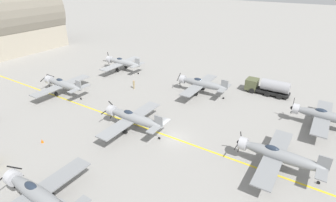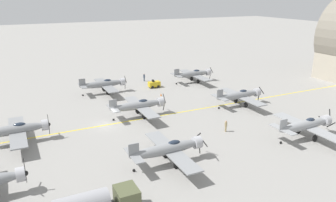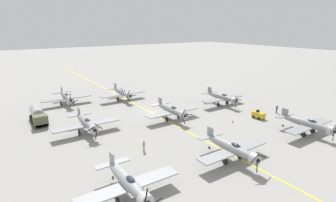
# 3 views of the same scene
# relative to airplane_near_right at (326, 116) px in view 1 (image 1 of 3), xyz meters

# --- Properties ---
(ground_plane) EXTENTS (400.00, 400.00, 0.00)m
(ground_plane) POSITION_rel_airplane_near_right_xyz_m (-14.20, 17.55, -2.01)
(ground_plane) COLOR gray
(taxiway_stripe) EXTENTS (0.30, 160.00, 0.01)m
(taxiway_stripe) POSITION_rel_airplane_near_right_xyz_m (-14.20, 17.55, -2.01)
(taxiway_stripe) COLOR yellow
(taxiway_stripe) RESTS_ON ground
(airplane_near_right) EXTENTS (12.00, 9.98, 3.79)m
(airplane_near_right) POSITION_rel_airplane_near_right_xyz_m (0.00, 0.00, 0.00)
(airplane_near_right) COLOR gray
(airplane_near_right) RESTS_ON ground
(airplane_far_center) EXTENTS (12.00, 9.98, 3.65)m
(airplane_far_center) POSITION_rel_airplane_near_right_xyz_m (-12.73, 42.39, -0.00)
(airplane_far_center) COLOR gray
(airplane_far_center) RESTS_ON ground
(airplane_far_right) EXTENTS (12.00, 9.98, 3.77)m
(airplane_far_right) POSITION_rel_airplane_near_right_xyz_m (3.27, 41.86, 0.00)
(airplane_far_right) COLOR #96989B
(airplane_far_right) RESTS_ON ground
(airplane_mid_left) EXTENTS (12.00, 9.98, 3.65)m
(airplane_mid_left) POSITION_rel_airplane_near_right_xyz_m (-31.56, 21.72, -0.00)
(airplane_mid_left) COLOR gray
(airplane_mid_left) RESTS_ON ground
(airplane_near_center) EXTENTS (12.00, 9.98, 3.65)m
(airplane_near_center) POSITION_rel_airplane_near_right_xyz_m (-13.21, 3.88, 0.00)
(airplane_near_center) COLOR gray
(airplane_near_center) RESTS_ON ground
(airplane_mid_center) EXTENTS (12.00, 9.98, 3.65)m
(airplane_mid_center) POSITION_rel_airplane_near_right_xyz_m (-15.49, 23.32, -0.00)
(airplane_mid_center) COLOR gray
(airplane_mid_center) RESTS_ON ground
(airplane_mid_right) EXTENTS (12.00, 9.98, 3.65)m
(airplane_mid_right) POSITION_rel_airplane_near_right_xyz_m (1.39, 20.66, 0.00)
(airplane_mid_right) COLOR gray
(airplane_mid_right) RESTS_ON ground
(fuel_tanker) EXTENTS (2.67, 8.00, 2.98)m
(fuel_tanker) POSITION_rel_airplane_near_right_xyz_m (7.88, 10.10, -0.50)
(fuel_tanker) COLOR black
(fuel_tanker) RESTS_ON ground
(ground_crew_inspecting) EXTENTS (0.39, 0.39, 1.78)m
(ground_crew_inspecting) POSITION_rel_airplane_near_right_xyz_m (-3.67, 32.85, -1.04)
(ground_crew_inspecting) COLOR tan
(ground_crew_inspecting) RESTS_ON ground
(traffic_cone) EXTENTS (0.36, 0.36, 0.55)m
(traffic_cone) POSITION_rel_airplane_near_right_xyz_m (-24.68, 31.69, -1.74)
(traffic_cone) COLOR orange
(traffic_cone) RESTS_ON ground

